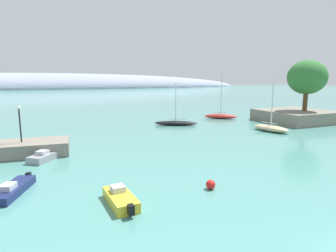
# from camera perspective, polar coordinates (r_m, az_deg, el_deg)

# --- Properties ---
(shore_outcrop) EXTENTS (12.45, 12.20, 2.25)m
(shore_outcrop) POSITION_cam_1_polar(r_m,az_deg,el_deg) (61.00, 24.34, 1.84)
(shore_outcrop) COLOR gray
(shore_outcrop) RESTS_ON ground
(tree_clump_shore) EXTENTS (7.20, 7.20, 9.65)m
(tree_clump_shore) POSITION_cam_1_polar(r_m,az_deg,el_deg) (60.68, 26.19, 8.78)
(tree_clump_shore) COLOR brown
(tree_clump_shore) RESTS_ON shore_outcrop
(distant_ridge) EXTENTS (384.83, 57.46, 25.72)m
(distant_ridge) POSITION_cam_1_polar(r_m,az_deg,el_deg) (258.05, -25.14, 6.79)
(distant_ridge) COLOR #8E99AD
(distant_ridge) RESTS_ON ground
(sailboat_sand_near_shore) EXTENTS (3.36, 6.66, 8.43)m
(sailboat_sand_near_shore) POSITION_cam_1_polar(r_m,az_deg,el_deg) (48.33, 19.98, -0.36)
(sailboat_sand_near_shore) COLOR #C6B284
(sailboat_sand_near_shore) RESTS_ON water
(sailboat_black_mid_mooring) EXTENTS (7.81, 5.51, 7.68)m
(sailboat_black_mid_mooring) POSITION_cam_1_polar(r_m,az_deg,el_deg) (51.54, 1.56, 0.66)
(sailboat_black_mid_mooring) COLOR black
(sailboat_black_mid_mooring) RESTS_ON water
(sailboat_red_outer_mooring) EXTENTS (6.45, 5.69, 9.63)m
(sailboat_red_outer_mooring) POSITION_cam_1_polar(r_m,az_deg,el_deg) (61.05, 10.53, 2.01)
(sailboat_red_outer_mooring) COLOR red
(sailboat_red_outer_mooring) RESTS_ON water
(motorboat_grey_foreground) EXTENTS (3.96, 4.40, 1.12)m
(motorboat_grey_foreground) POSITION_cam_1_polar(r_m,az_deg,el_deg) (32.50, -23.17, -5.51)
(motorboat_grey_foreground) COLOR gray
(motorboat_grey_foreground) RESTS_ON water
(motorboat_navy_alongside_breakwater) EXTENTS (2.97, 5.16, 1.00)m
(motorboat_navy_alongside_breakwater) POSITION_cam_1_polar(r_m,az_deg,el_deg) (24.29, -28.73, -11.07)
(motorboat_navy_alongside_breakwater) COLOR navy
(motorboat_navy_alongside_breakwater) RESTS_ON water
(motorboat_yellow_outer) EXTENTS (1.73, 4.32, 1.11)m
(motorboat_yellow_outer) POSITION_cam_1_polar(r_m,az_deg,el_deg) (19.99, -9.54, -14.21)
(motorboat_yellow_outer) COLOR yellow
(motorboat_yellow_outer) RESTS_ON water
(mooring_buoy_red) EXTENTS (0.74, 0.74, 0.74)m
(mooring_buoy_red) POSITION_cam_1_polar(r_m,az_deg,el_deg) (22.44, 8.57, -11.57)
(mooring_buoy_red) COLOR red
(mooring_buoy_red) RESTS_ON water
(harbor_lamp_post) EXTENTS (0.36, 0.36, 3.96)m
(harbor_lamp_post) POSITION_cam_1_polar(r_m,az_deg,el_deg) (34.49, -27.68, 1.10)
(harbor_lamp_post) COLOR black
(harbor_lamp_post) RESTS_ON breakwater_rocks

